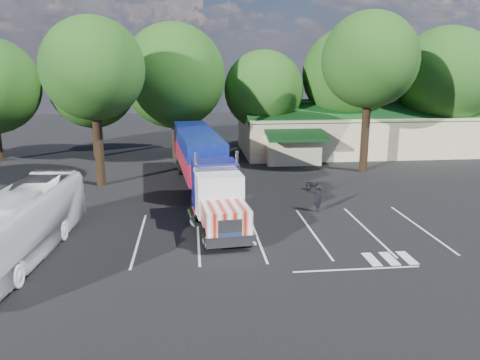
{
  "coord_description": "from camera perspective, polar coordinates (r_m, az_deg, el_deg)",
  "views": [
    {
      "loc": [
        -3.45,
        -30.22,
        9.23
      ],
      "look_at": [
        -0.42,
        -1.51,
        2.0
      ],
      "focal_mm": 35.0,
      "sensor_mm": 36.0,
      "label": 1
    }
  ],
  "objects": [
    {
      "name": "tree_row_d",
      "position": [
        48.37,
        2.9,
        10.91
      ],
      "size": [
        8.0,
        8.0,
        10.6
      ],
      "color": "black",
      "rests_on": "ground"
    },
    {
      "name": "tree_near_right",
      "position": [
        41.51,
        15.55,
        13.88
      ],
      "size": [
        8.0,
        8.0,
        13.5
      ],
      "color": "black",
      "rests_on": "ground"
    },
    {
      "name": "silver_sedan",
      "position": [
        44.85,
        4.96,
        3.11
      ],
      "size": [
        4.84,
        2.71,
        1.51
      ],
      "primitive_type": "imported",
      "rotation": [
        0.0,
        0.0,
        1.31
      ],
      "color": "#A9ADB1",
      "rests_on": "ground"
    },
    {
      "name": "tree_row_c",
      "position": [
        46.46,
        -8.13,
        12.45
      ],
      "size": [
        10.0,
        10.0,
        13.05
      ],
      "color": "black",
      "rests_on": "ground"
    },
    {
      "name": "semi_truck",
      "position": [
        33.67,
        -4.69,
        2.45
      ],
      "size": [
        4.74,
        21.11,
        4.39
      ],
      "rotation": [
        0.0,
        0.0,
        0.1
      ],
      "color": "black",
      "rests_on": "ground"
    },
    {
      "name": "event_hall",
      "position": [
        51.5,
        13.61,
        5.83
      ],
      "size": [
        24.2,
        14.12,
        5.55
      ],
      "color": "beige",
      "rests_on": "ground"
    },
    {
      "name": "tour_bus",
      "position": [
        24.94,
        -25.51,
        -5.02
      ],
      "size": [
        3.85,
        12.16,
        3.33
      ],
      "primitive_type": "imported",
      "rotation": [
        0.0,
        0.0,
        -0.09
      ],
      "color": "silver",
      "rests_on": "ground"
    },
    {
      "name": "tree_row_f",
      "position": [
        53.97,
        23.82,
        11.37
      ],
      "size": [
        10.4,
        10.4,
        13.0
      ],
      "color": "black",
      "rests_on": "ground"
    },
    {
      "name": "tree_near_left",
      "position": [
        36.9,
        -17.48,
        12.78
      ],
      "size": [
        7.6,
        7.6,
        12.65
      ],
      "color": "black",
      "rests_on": "ground"
    },
    {
      "name": "bicycle",
      "position": [
        34.95,
        9.02,
        -0.65
      ],
      "size": [
        1.3,
        1.84,
        0.92
      ],
      "primitive_type": "imported",
      "rotation": [
        0.0,
        0.0,
        0.44
      ],
      "color": "black",
      "rests_on": "ground"
    },
    {
      "name": "woman",
      "position": [
        30.18,
        9.5,
        -2.22
      ],
      "size": [
        0.51,
        0.69,
        1.74
      ],
      "primitive_type": "imported",
      "rotation": [
        0.0,
        0.0,
        1.73
      ],
      "color": "black",
      "rests_on": "ground"
    },
    {
      "name": "tree_row_e",
      "position": [
        50.96,
        13.12,
        12.42
      ],
      "size": [
        9.6,
        9.6,
        12.9
      ],
      "color": "black",
      "rests_on": "ground"
    },
    {
      "name": "tree_row_b",
      "position": [
        49.01,
        -17.59,
        10.97
      ],
      "size": [
        8.4,
        8.4,
        11.35
      ],
      "color": "black",
      "rests_on": "ground"
    },
    {
      "name": "ground",
      "position": [
        31.79,
        0.47,
        -2.82
      ],
      "size": [
        120.0,
        120.0,
        0.0
      ],
      "primitive_type": "plane",
      "color": "black",
      "rests_on": "ground"
    }
  ]
}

